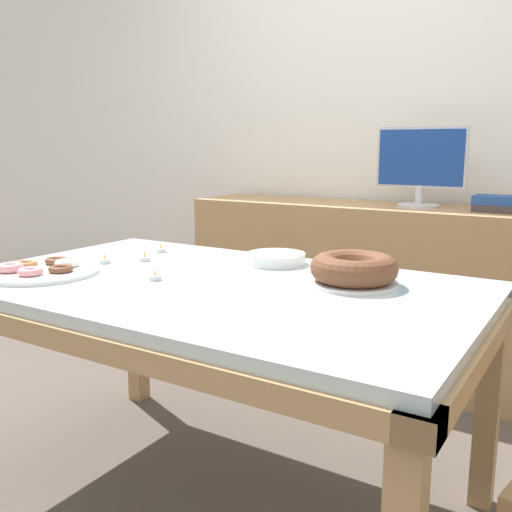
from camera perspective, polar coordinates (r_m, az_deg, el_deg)
The scene contains 13 objects.
ground_plane at distance 2.09m, azimuth -4.00°, elevation -22.97°, with size 12.00×12.00×0.00m, color #564C44.
wall_back at distance 3.20m, azimuth 13.48°, elevation 13.08°, with size 8.00×0.10×2.60m, color white.
dining_table at distance 1.81m, azimuth -4.29°, elevation -5.17°, with size 1.65×1.00×0.75m.
sideboard at distance 3.00m, azimuth 10.91°, elevation -3.28°, with size 1.87×0.44×0.88m.
computer_monitor at distance 2.83m, azimuth 16.11°, elevation 8.50°, with size 0.42×0.20×0.38m.
book_stack at distance 2.77m, azimuth 23.38°, elevation 4.79°, with size 0.24×0.16×0.07m.
cake_chocolate_round at distance 1.74m, azimuth 9.76°, elevation -1.39°, with size 0.27×0.27×0.09m.
pastry_platter at distance 2.01m, azimuth -20.76°, elevation -1.32°, with size 0.37×0.37×0.04m.
plate_stack at distance 2.03m, azimuth 2.02°, elevation -0.26°, with size 0.21×0.21×0.04m.
tealight_near_front at distance 2.13m, azimuth -11.06°, elevation -0.23°, with size 0.04×0.04×0.04m.
tealight_centre at distance 1.82m, azimuth -10.05°, elevation -2.07°, with size 0.04×0.04×0.04m.
tealight_near_cakes at distance 2.12m, azimuth -14.89°, elevation -0.45°, with size 0.04×0.04×0.04m.
tealight_left_edge at distance 2.29m, azimuth -9.50°, elevation 0.63°, with size 0.04×0.04×0.04m.
Camera 1 is at (1.03, -1.40, 1.17)m, focal length 40.00 mm.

